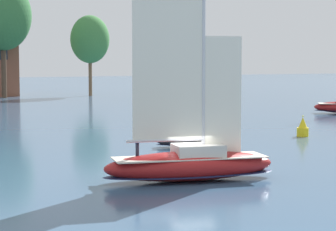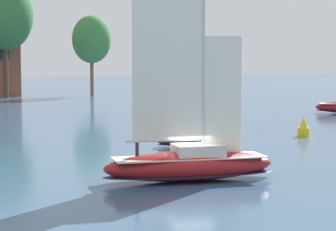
{
  "view_description": "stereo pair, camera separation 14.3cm",
  "coord_description": "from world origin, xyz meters",
  "px_view_note": "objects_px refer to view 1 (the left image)",
  "views": [
    {
      "loc": [
        -15.84,
        -32.55,
        6.86
      ],
      "look_at": [
        0.0,
        3.0,
        3.42
      ],
      "focal_mm": 70.0,
      "sensor_mm": 36.0,
      "label": 1
    },
    {
      "loc": [
        -15.71,
        -32.61,
        6.86
      ],
      "look_at": [
        0.0,
        3.0,
        3.42
      ],
      "focal_mm": 70.0,
      "sensor_mm": 36.0,
      "label": 2
    }
  ],
  "objects_px": {
    "tree_shore_right": "(3,16)",
    "channel_buoy": "(303,128)",
    "tree_shore_center": "(90,39)",
    "sailboat_main": "(190,162)",
    "sailboat_moored_near_marina": "(193,140)"
  },
  "relations": [
    {
      "from": "sailboat_main",
      "to": "sailboat_moored_near_marina",
      "type": "relative_size",
      "value": 1.74
    },
    {
      "from": "sailboat_main",
      "to": "sailboat_moored_near_marina",
      "type": "xyz_separation_m",
      "value": [
        6.23,
        12.3,
        -0.54
      ]
    },
    {
      "from": "sailboat_main",
      "to": "tree_shore_right",
      "type": "bearing_deg",
      "value": 87.13
    },
    {
      "from": "sailboat_moored_near_marina",
      "to": "channel_buoy",
      "type": "xyz_separation_m",
      "value": [
        11.82,
        2.28,
        0.2
      ]
    },
    {
      "from": "tree_shore_right",
      "to": "channel_buoy",
      "type": "height_order",
      "value": "tree_shore_right"
    },
    {
      "from": "tree_shore_center",
      "to": "tree_shore_right",
      "type": "height_order",
      "value": "tree_shore_right"
    },
    {
      "from": "tree_shore_center",
      "to": "sailboat_moored_near_marina",
      "type": "height_order",
      "value": "tree_shore_center"
    },
    {
      "from": "tree_shore_right",
      "to": "sailboat_moored_near_marina",
      "type": "bearing_deg",
      "value": -88.19
    },
    {
      "from": "tree_shore_right",
      "to": "channel_buoy",
      "type": "relative_size",
      "value": 10.71
    },
    {
      "from": "tree_shore_right",
      "to": "sailboat_moored_near_marina",
      "type": "height_order",
      "value": "tree_shore_right"
    },
    {
      "from": "tree_shore_right",
      "to": "tree_shore_center",
      "type": "bearing_deg",
      "value": 1.57
    },
    {
      "from": "sailboat_main",
      "to": "sailboat_moored_near_marina",
      "type": "bearing_deg",
      "value": 63.13
    },
    {
      "from": "sailboat_main",
      "to": "channel_buoy",
      "type": "xyz_separation_m",
      "value": [
        18.05,
        14.58,
        -0.34
      ]
    },
    {
      "from": "tree_shore_right",
      "to": "channel_buoy",
      "type": "xyz_separation_m",
      "value": [
        13.99,
        -66.38,
        -13.2
      ]
    },
    {
      "from": "tree_shore_center",
      "to": "channel_buoy",
      "type": "relative_size",
      "value": 7.8
    }
  ]
}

